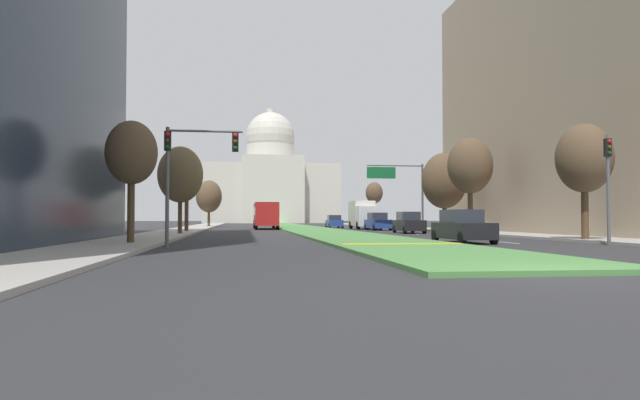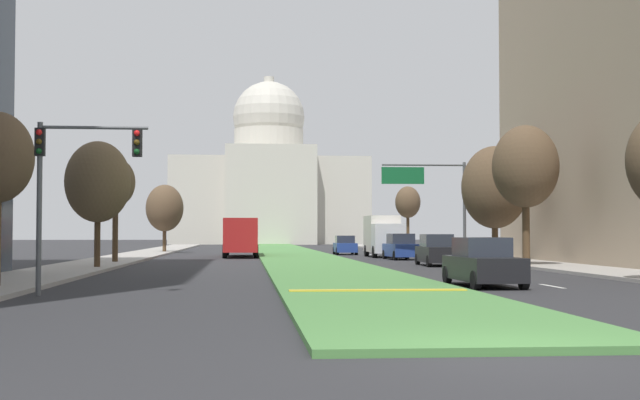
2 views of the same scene
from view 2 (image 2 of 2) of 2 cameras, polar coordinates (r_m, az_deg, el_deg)
The scene contains 21 objects.
ground_plane at distance 82.42m, azimuth -2.13°, elevation -3.46°, with size 304.96×304.96×0.00m, color #2B2B2D.
grass_median at distance 75.50m, azimuth -1.87°, elevation -3.52°, with size 5.92×124.76×0.14m, color #4C8442.
median_curb_nose at distance 26.26m, azimuth 3.81°, elevation -5.90°, with size 5.33×0.50×0.04m, color gold.
lane_dashes_right at distance 54.80m, azimuth 6.45°, elevation -4.10°, with size 0.16×46.58×0.01m.
sidewalk_left at distance 69.01m, azimuth -12.10°, elevation -3.60°, with size 4.00×124.76×0.15m, color #9E9991.
sidewalk_right at distance 70.44m, azimuth 8.75°, elevation -3.60°, with size 4.00×124.76×0.15m, color #9E9991.
capitol_building at distance 151.01m, azimuth -3.36°, elevation 0.83°, with size 32.80×27.49×29.14m.
traffic_light_near_left at distance 27.25m, azimuth -16.13°, elevation 1.97°, with size 3.34×0.35×5.20m.
overhead_guide_sign at distance 57.32m, azimuth 7.40°, elevation 0.64°, with size 5.58×0.20×6.50m.
street_tree_left_mid at distance 45.89m, azimuth -14.32°, elevation 1.14°, with size 3.33×3.33×6.56m.
street_tree_right_mid at distance 48.55m, azimuth 13.28°, elevation 2.11°, with size 3.59×3.59×7.72m.
street_tree_left_far at distance 53.73m, azimuth -13.21°, elevation 1.05°, with size 2.34×2.34×6.37m.
street_tree_right_far at distance 55.53m, azimuth 11.34°, elevation 0.80°, with size 4.13×4.13×7.30m.
street_tree_left_distant at distance 82.07m, azimuth -10.12°, elevation -0.53°, with size 3.47×3.47×6.34m.
street_tree_right_distant at distance 84.38m, azimuth 5.76°, elevation -0.17°, with size 2.44×2.44×6.35m.
sedan_lead_stopped at distance 31.14m, azimuth 10.59°, elevation -4.09°, with size 1.93×4.66×1.71m.
sedan_midblock at distance 50.02m, azimuth 7.65°, elevation -3.33°, with size 1.95×4.62×1.80m.
sedan_distant at distance 61.32m, azimuth 5.32°, elevation -3.11°, with size 2.08×4.37×1.82m.
sedan_far_horizon at distance 74.99m, azimuth 1.64°, elevation -3.00°, with size 1.91×4.42×1.63m.
box_truck_delivery at distance 67.44m, azimuth 4.17°, elevation -2.32°, with size 2.40×6.40×3.20m.
city_bus at distance 68.22m, azimuth -5.20°, elevation -2.24°, with size 2.62×11.00×2.95m.
Camera 2 is at (-3.95, -12.99, 1.88)m, focal length 48.96 mm.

